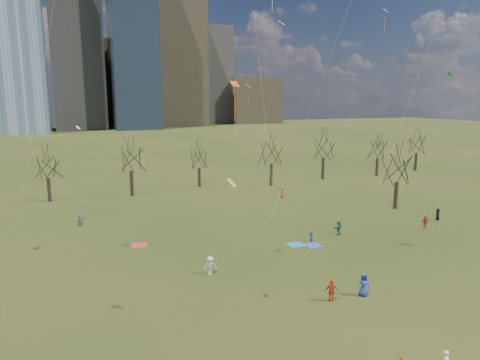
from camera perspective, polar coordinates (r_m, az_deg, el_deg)
name	(u,v)px	position (r m, az deg, el deg)	size (l,w,h in m)	color
ground	(297,292)	(35.44, 7.61, -14.63)	(500.00, 500.00, 0.00)	black
downtown_skyline	(88,51)	(239.86, -19.62, 15.88)	(212.50, 78.00, 118.00)	slate
bare_tree_row	(178,158)	(67.44, -8.22, 2.97)	(113.04, 29.80, 9.50)	black
blanket_teal	(296,245)	(45.98, 7.44, -8.54)	(1.60, 1.50, 0.03)	teal
blanket_navy	(314,245)	(46.03, 9.78, -8.58)	(1.60, 1.50, 0.03)	#2644B5
blanket_crimson	(139,245)	(46.62, -13.28, -8.47)	(1.60, 1.50, 0.03)	red
person_0	(364,285)	(35.53, 16.15, -13.27)	(0.91, 0.59, 1.85)	navy
person_4	(332,291)	(34.09, 12.11, -14.25)	(1.01, 0.42, 1.73)	red
person_5	(339,228)	(49.77, 13.01, -6.22)	(1.56, 0.50, 1.68)	#197046
person_6	(438,214)	(59.80, 24.88, -4.17)	(0.74, 0.48, 1.52)	black
person_8	(311,237)	(46.65, 9.46, -7.54)	(0.59, 0.46, 1.21)	#2965B4
person_9	(210,265)	(38.14, -4.01, -11.30)	(1.07, 0.62, 1.66)	silver
person_10	(425,222)	(55.31, 23.44, -5.21)	(0.90, 0.37, 1.53)	#A62B17
person_11	(80,220)	(55.35, -20.55, -4.99)	(1.43, 0.45, 1.54)	slate
person_12	(283,193)	(66.71, 5.70, -1.69)	(0.79, 0.51, 1.61)	#D24B17
kites_airborne	(256,119)	(43.14, 2.21, 8.08)	(68.39, 46.07, 30.93)	#FF4715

